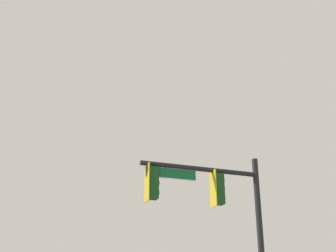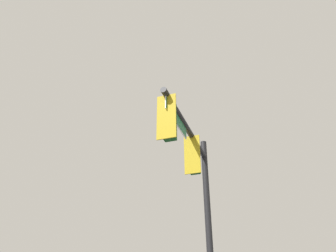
{
  "view_description": "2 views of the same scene",
  "coord_description": "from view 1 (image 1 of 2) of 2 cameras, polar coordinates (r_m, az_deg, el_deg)",
  "views": [
    {
      "loc": [
        4.66,
        7.25,
        1.8
      ],
      "look_at": [
        -2.15,
        -4.8,
        7.54
      ],
      "focal_mm": 50.0,
      "sensor_mm": 36.0,
      "label": 1
    },
    {
      "loc": [
        4.82,
        -5.14,
        1.63
      ],
      "look_at": [
        -1.86,
        -6.21,
        5.55
      ],
      "focal_mm": 35.0,
      "sensor_mm": 36.0,
      "label": 2
    }
  ],
  "objects": [
    {
      "name": "signal_pole_near",
      "position": [
        16.47,
        6.25,
        -10.58
      ],
      "size": [
        4.46,
        1.11,
        7.32
      ],
      "color": "black",
      "rests_on": "ground_plane"
    }
  ]
}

